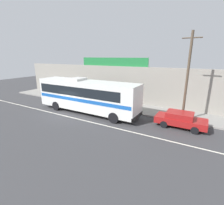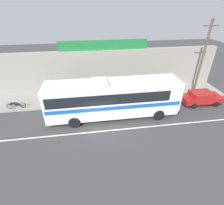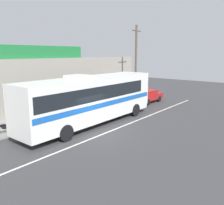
# 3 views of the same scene
# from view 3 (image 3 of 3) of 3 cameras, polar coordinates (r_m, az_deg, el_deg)

# --- Properties ---
(ground_plane) EXTENTS (70.00, 70.00, 0.00)m
(ground_plane) POSITION_cam_3_polar(r_m,az_deg,el_deg) (16.33, -4.76, -7.12)
(ground_plane) COLOR #3A3A3D
(sidewalk_slab) EXTENTS (30.00, 3.60, 0.14)m
(sidewalk_slab) POSITION_cam_3_polar(r_m,az_deg,el_deg) (20.10, -15.65, -3.70)
(sidewalk_slab) COLOR gray
(sidewalk_slab) RESTS_ON ground_plane
(storefront_facade) EXTENTS (30.00, 0.70, 4.80)m
(storefront_facade) POSITION_cam_3_polar(r_m,az_deg,el_deg) (21.40, -19.38, 3.37)
(storefront_facade) COLOR gray
(storefront_facade) RESTS_ON ground_plane
(storefront_billboard) EXTENTS (9.91, 0.12, 1.10)m
(storefront_billboard) POSITION_cam_3_polar(r_m,az_deg,el_deg) (21.89, -17.10, 11.44)
(storefront_billboard) COLOR #1E7538
(storefront_billboard) RESTS_ON storefront_facade
(road_center_stripe) EXTENTS (30.00, 0.14, 0.01)m
(road_center_stripe) POSITION_cam_3_polar(r_m,az_deg,el_deg) (15.82, -2.63, -7.71)
(road_center_stripe) COLOR silver
(road_center_stripe) RESTS_ON ground_plane
(intercity_bus) EXTENTS (11.99, 2.66, 3.78)m
(intercity_bus) POSITION_cam_3_polar(r_m,az_deg,el_deg) (17.61, -5.04, 1.22)
(intercity_bus) COLOR silver
(intercity_bus) RESTS_ON ground_plane
(parked_car) EXTENTS (4.24, 1.88, 1.37)m
(parked_car) POSITION_cam_3_polar(r_m,az_deg,el_deg) (26.08, 8.30, 1.60)
(parked_car) COLOR maroon
(parked_car) RESTS_ON ground_plane
(utility_pole) EXTENTS (1.60, 0.22, 8.05)m
(utility_pole) POSITION_cam_3_polar(r_m,az_deg,el_deg) (26.49, 5.72, 9.58)
(utility_pole) COLOR brown
(utility_pole) RESTS_ON sidewalk_slab
(motorcycle_black) EXTENTS (1.89, 0.56, 0.94)m
(motorcycle_black) POSITION_cam_3_polar(r_m,az_deg,el_deg) (16.86, -24.36, -5.53)
(motorcycle_black) COLOR black
(motorcycle_black) RESTS_ON sidewalk_slab
(pedestrian_far_right) EXTENTS (0.30, 0.48, 1.59)m
(pedestrian_far_right) POSITION_cam_3_polar(r_m,az_deg,el_deg) (18.79, -21.87, -2.07)
(pedestrian_far_right) COLOR navy
(pedestrian_far_right) RESTS_ON sidewalk_slab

